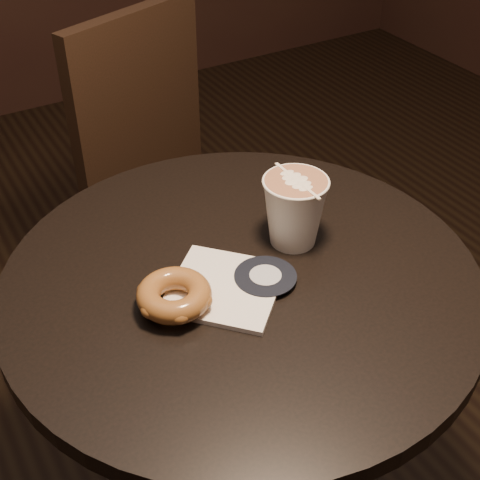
# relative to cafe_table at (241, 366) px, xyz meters

# --- Properties ---
(cafe_table) EXTENTS (0.70, 0.70, 0.75)m
(cafe_table) POSITION_rel_cafe_table_xyz_m (0.00, 0.00, 0.00)
(cafe_table) COLOR black
(cafe_table) RESTS_ON ground
(chair) EXTENTS (0.47, 0.47, 0.92)m
(chair) POSITION_rel_cafe_table_xyz_m (0.15, 0.59, -0.04)
(chair) COLOR black
(chair) RESTS_ON ground
(pastry_bag) EXTENTS (0.21, 0.21, 0.01)m
(pastry_bag) POSITION_rel_cafe_table_xyz_m (-0.04, -0.02, 0.20)
(pastry_bag) COLOR white
(pastry_bag) RESTS_ON cafe_table
(doughnut) EXTENTS (0.10, 0.10, 0.03)m
(doughnut) POSITION_rel_cafe_table_xyz_m (-0.12, -0.02, 0.22)
(doughnut) COLOR brown
(doughnut) RESTS_ON pastry_bag
(latte_cup) EXTENTS (0.10, 0.10, 0.11)m
(latte_cup) POSITION_rel_cafe_table_xyz_m (0.11, 0.03, 0.25)
(latte_cup) COLOR white
(latte_cup) RESTS_ON cafe_table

